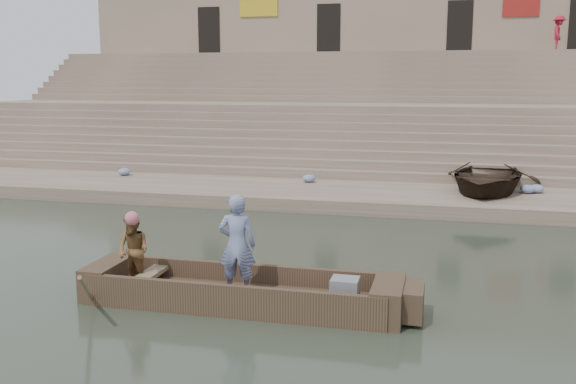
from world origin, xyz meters
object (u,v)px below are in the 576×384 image
at_px(beached_rowboat, 486,177).
at_px(pedestrian, 559,33).
at_px(main_rowboat, 241,299).
at_px(rowing_man, 133,251).
at_px(standing_man, 237,245).
at_px(television, 344,290).

height_order(beached_rowboat, pedestrian, pedestrian).
distance_m(main_rowboat, pedestrian, 26.53).
bearing_deg(rowing_man, pedestrian, 82.58).
relative_size(standing_man, rowing_man, 1.36).
bearing_deg(standing_man, rowing_man, -8.04).
xyz_separation_m(standing_man, rowing_man, (-1.95, 0.01, -0.23)).
relative_size(rowing_man, pedestrian, 0.76).
height_order(main_rowboat, television, television).
xyz_separation_m(television, beached_rowboat, (2.86, 10.50, 0.44)).
height_order(standing_man, rowing_man, standing_man).
relative_size(standing_man, pedestrian, 1.04).
bearing_deg(main_rowboat, rowing_man, -177.84).
xyz_separation_m(beached_rowboat, pedestrian, (3.93, 13.88, 5.20)).
bearing_deg(standing_man, main_rowboat, -114.15).
height_order(rowing_man, beached_rowboat, rowing_man).
bearing_deg(main_rowboat, television, -0.00).
bearing_deg(beached_rowboat, television, -95.77).
bearing_deg(pedestrian, television, 175.67).
xyz_separation_m(rowing_man, pedestrian, (10.58, 24.45, 5.18)).
distance_m(rowing_man, television, 3.82).
bearing_deg(standing_man, beached_rowboat, -121.67).
bearing_deg(standing_man, television, 174.94).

